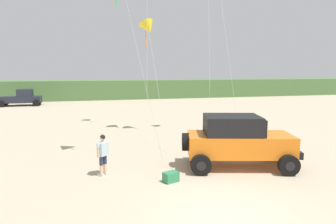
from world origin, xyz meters
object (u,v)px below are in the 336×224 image
(person_watching, at_px, (103,153))
(distant_pickup, at_px, (22,98))
(jeep, at_px, (238,140))
(kite_green_box, at_px, (148,28))
(cooler_box, at_px, (171,177))

(person_watching, distance_m, distant_pickup, 28.06)
(jeep, height_order, person_watching, jeep)
(distant_pickup, height_order, kite_green_box, kite_green_box)
(cooler_box, relative_size, distant_pickup, 0.12)
(cooler_box, bearing_deg, person_watching, 129.47)
(distant_pickup, distance_m, kite_green_box, 22.83)
(person_watching, distance_m, cooler_box, 2.88)
(jeep, height_order, cooler_box, jeep)
(person_watching, height_order, distant_pickup, distant_pickup)
(jeep, distance_m, cooler_box, 3.53)
(jeep, distance_m, distant_pickup, 30.60)
(jeep, bearing_deg, distant_pickup, 117.57)
(cooler_box, height_order, kite_green_box, kite_green_box)
(kite_green_box, bearing_deg, distant_pickup, 122.68)
(cooler_box, bearing_deg, distant_pickup, 89.47)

